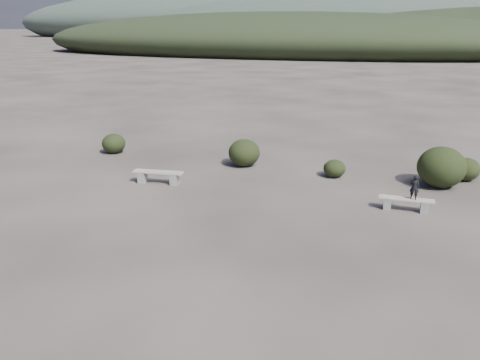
% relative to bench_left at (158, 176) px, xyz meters
% --- Properties ---
extents(ground, '(1200.00, 1200.00, 0.00)m').
position_rel_bench_left_xyz_m(ground, '(4.65, -5.14, -0.30)').
color(ground, '#2C2622').
rests_on(ground, ground).
extents(bench_left, '(2.02, 0.72, 0.50)m').
position_rel_bench_left_xyz_m(bench_left, '(0.00, 0.00, 0.00)').
color(bench_left, slate).
rests_on(bench_left, ground).
extents(bench_right, '(1.78, 0.44, 0.44)m').
position_rel_bench_left_xyz_m(bench_right, '(9.21, 0.28, -0.03)').
color(bench_right, slate).
rests_on(bench_right, ground).
extents(seated_person, '(0.33, 0.24, 0.83)m').
position_rel_bench_left_xyz_m(seated_person, '(9.41, 0.29, 0.56)').
color(seated_person, black).
rests_on(seated_person, bench_right).
extents(shrub_b, '(1.39, 1.39, 1.19)m').
position_rel_bench_left_xyz_m(shrub_b, '(2.36, 3.45, 0.29)').
color(shrub_b, black).
rests_on(shrub_b, ground).
extents(shrub_c, '(0.90, 0.90, 0.72)m').
position_rel_bench_left_xyz_m(shrub_c, '(6.37, 3.18, 0.06)').
color(shrub_c, black).
rests_on(shrub_c, ground).
extents(shrub_d, '(1.79, 1.79, 1.56)m').
position_rel_bench_left_xyz_m(shrub_d, '(10.37, 3.34, 0.48)').
color(shrub_d, black).
rests_on(shrub_d, ground).
extents(shrub_e, '(1.10, 1.10, 0.92)m').
position_rel_bench_left_xyz_m(shrub_e, '(11.36, 4.53, 0.16)').
color(shrub_e, black).
rests_on(shrub_e, ground).
extents(shrub_f, '(1.12, 1.12, 0.94)m').
position_rel_bench_left_xyz_m(shrub_f, '(-4.33, 3.37, 0.17)').
color(shrub_f, black).
rests_on(shrub_f, ground).
extents(mountain_ridges, '(500.00, 400.00, 56.00)m').
position_rel_bench_left_xyz_m(mountain_ridges, '(-2.83, 333.92, 10.54)').
color(mountain_ridges, black).
rests_on(mountain_ridges, ground).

